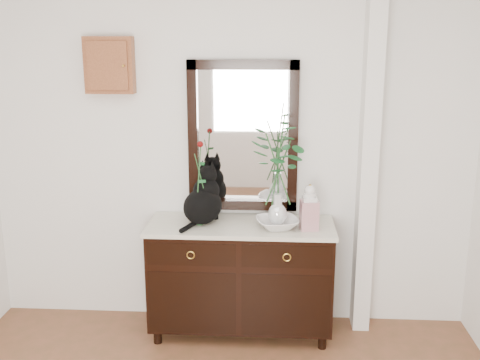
# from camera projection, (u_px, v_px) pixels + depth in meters

# --- Properties ---
(wall_back) EXTENTS (3.60, 0.04, 2.70)m
(wall_back) POSITION_uv_depth(u_px,v_px,m) (229.00, 148.00, 4.12)
(wall_back) COLOR white
(wall_back) RESTS_ON ground
(pilaster) EXTENTS (0.12, 0.20, 2.70)m
(pilaster) POSITION_uv_depth(u_px,v_px,m) (369.00, 152.00, 3.98)
(pilaster) COLOR white
(pilaster) RESTS_ON ground
(sideboard) EXTENTS (1.33, 0.52, 0.82)m
(sideboard) POSITION_uv_depth(u_px,v_px,m) (241.00, 273.00, 4.09)
(sideboard) COLOR black
(sideboard) RESTS_ON ground
(wall_mirror) EXTENTS (0.80, 0.06, 1.10)m
(wall_mirror) POSITION_uv_depth(u_px,v_px,m) (243.00, 137.00, 4.08)
(wall_mirror) COLOR black
(wall_mirror) RESTS_ON wall_back
(key_cabinet) EXTENTS (0.35, 0.10, 0.40)m
(key_cabinet) POSITION_uv_depth(u_px,v_px,m) (110.00, 65.00, 3.99)
(key_cabinet) COLOR brown
(key_cabinet) RESTS_ON wall_back
(cat) EXTENTS (0.40, 0.44, 0.41)m
(cat) POSITION_uv_depth(u_px,v_px,m) (203.00, 195.00, 3.98)
(cat) COLOR black
(cat) RESTS_ON sideboard
(lotus_bowl) EXTENTS (0.35, 0.35, 0.07)m
(lotus_bowl) POSITION_uv_depth(u_px,v_px,m) (277.00, 223.00, 3.91)
(lotus_bowl) COLOR silver
(lotus_bowl) RESTS_ON sideboard
(vase_branches) EXTENTS (0.47, 0.47, 0.79)m
(vase_branches) POSITION_uv_depth(u_px,v_px,m) (278.00, 170.00, 3.81)
(vase_branches) COLOR silver
(vase_branches) RESTS_ON lotus_bowl
(bud_vase_rose) EXTENTS (0.08, 0.08, 0.61)m
(bud_vase_rose) POSITION_uv_depth(u_px,v_px,m) (199.00, 183.00, 3.91)
(bud_vase_rose) COLOR #2B5D30
(bud_vase_rose) RESTS_ON sideboard
(ginger_jar) EXTENTS (0.13, 0.13, 0.32)m
(ginger_jar) POSITION_uv_depth(u_px,v_px,m) (309.00, 207.00, 3.86)
(ginger_jar) COLOR silver
(ginger_jar) RESTS_ON sideboard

